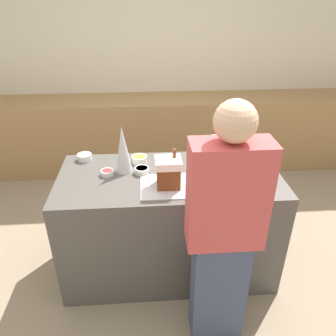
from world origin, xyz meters
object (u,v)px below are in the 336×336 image
object	(u,v)px
baking_tray	(168,186)
decorative_tree	(123,149)
candy_bowl_behind_tray	(203,155)
candy_bowl_near_tray_left	(107,172)
candy_bowl_center_rear	(142,170)
candy_bowl_front_corner	(84,157)
person	(223,234)
gingerbread_house	(168,172)
candy_bowl_far_left	(139,159)

from	to	relation	value
baking_tray	decorative_tree	xyz separation A→B (m)	(-0.31, 0.25, 0.18)
candy_bowl_behind_tray	candy_bowl_near_tray_left	bearing A→B (deg)	-163.80
baking_tray	candy_bowl_center_rear	size ratio (longest dim) A/B	3.54
baking_tray	candy_bowl_center_rear	distance (m)	0.27
candy_bowl_front_corner	person	xyz separation A→B (m)	(0.93, -0.93, -0.06)
baking_tray	gingerbread_house	bearing A→B (deg)	30.05
baking_tray	candy_bowl_near_tray_left	distance (m)	0.48
gingerbread_house	candy_bowl_near_tray_left	xyz separation A→B (m)	(-0.44, 0.19, -0.10)
candy_bowl_far_left	gingerbread_house	bearing A→B (deg)	-61.90
candy_bowl_far_left	person	distance (m)	0.99
candy_bowl_far_left	candy_bowl_center_rear	world-z (taller)	candy_bowl_far_left
candy_bowl_near_tray_left	candy_bowl_center_rear	bearing A→B (deg)	2.32
candy_bowl_near_tray_left	candy_bowl_center_rear	size ratio (longest dim) A/B	0.84
candy_bowl_front_corner	candy_bowl_far_left	distance (m)	0.45
candy_bowl_far_left	candy_bowl_center_rear	size ratio (longest dim) A/B	1.10
candy_bowl_near_tray_left	candy_bowl_front_corner	distance (m)	0.33
baking_tray	candy_bowl_front_corner	world-z (taller)	candy_bowl_front_corner
candy_bowl_behind_tray	person	bearing A→B (deg)	-91.99
candy_bowl_behind_tray	candy_bowl_center_rear	bearing A→B (deg)	-157.27
candy_bowl_behind_tray	candy_bowl_center_rear	size ratio (longest dim) A/B	0.95
decorative_tree	candy_bowl_front_corner	bearing A→B (deg)	147.75
baking_tray	person	distance (m)	0.56
candy_bowl_near_tray_left	candy_bowl_far_left	world-z (taller)	candy_bowl_far_left
decorative_tree	candy_bowl_center_rear	size ratio (longest dim) A/B	3.29
baking_tray	candy_bowl_behind_tray	xyz separation A→B (m)	(0.32, 0.41, 0.02)
decorative_tree	gingerbread_house	bearing A→B (deg)	-38.10
candy_bowl_center_rear	person	world-z (taller)	person
candy_bowl_far_left	candy_bowl_center_rear	distance (m)	0.17
gingerbread_house	candy_bowl_center_rear	world-z (taller)	gingerbread_house
candy_bowl_near_tray_left	candy_bowl_far_left	distance (m)	0.30
gingerbread_house	candy_bowl_near_tray_left	size ratio (longest dim) A/B	2.92
candy_bowl_center_rear	candy_bowl_near_tray_left	bearing A→B (deg)	-177.68
candy_bowl_behind_tray	candy_bowl_near_tray_left	xyz separation A→B (m)	(-0.76, -0.22, -0.01)
baking_tray	candy_bowl_front_corner	size ratio (longest dim) A/B	3.36
baking_tray	candy_bowl_front_corner	bearing A→B (deg)	144.74
baking_tray	gingerbread_house	distance (m)	0.11
decorative_tree	candy_bowl_center_rear	distance (m)	0.21
decorative_tree	candy_bowl_far_left	xyz separation A→B (m)	(0.11, 0.13, -0.15)
decorative_tree	candy_bowl_near_tray_left	xyz separation A→B (m)	(-0.12, -0.05, -0.16)
gingerbread_house	candy_bowl_far_left	distance (m)	0.44
candy_bowl_near_tray_left	candy_bowl_center_rear	world-z (taller)	candy_bowl_center_rear
gingerbread_house	candy_bowl_front_corner	world-z (taller)	gingerbread_house
candy_bowl_center_rear	person	size ratio (longest dim) A/B	0.07
baking_tray	person	world-z (taller)	person
candy_bowl_center_rear	decorative_tree	bearing A→B (deg)	161.76
candy_bowl_near_tray_left	person	world-z (taller)	person
candy_bowl_far_left	candy_bowl_center_rear	bearing A→B (deg)	-83.81
gingerbread_house	candy_bowl_far_left	size ratio (longest dim) A/B	2.21
candy_bowl_far_left	person	world-z (taller)	person
gingerbread_house	person	world-z (taller)	person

